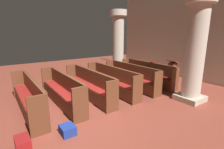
% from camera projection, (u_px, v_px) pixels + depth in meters
% --- Properties ---
extents(ground_plane, '(19.20, 19.20, 0.00)m').
position_uv_depth(ground_plane, '(81.00, 110.00, 5.06)').
color(ground_plane, brown).
extents(back_wall, '(10.00, 0.16, 4.50)m').
position_uv_depth(back_wall, '(197.00, 33.00, 7.95)').
color(back_wall, beige).
rests_on(back_wall, ground).
extents(pew_row_0, '(2.98, 0.46, 0.96)m').
position_uv_depth(pew_row_0, '(147.00, 72.00, 7.67)').
color(pew_row_0, brown).
rests_on(pew_row_0, ground).
extents(pew_row_1, '(2.98, 0.46, 0.96)m').
position_uv_depth(pew_row_1, '(131.00, 76.00, 7.11)').
color(pew_row_1, brown).
rests_on(pew_row_1, ground).
extents(pew_row_2, '(2.98, 0.47, 0.96)m').
position_uv_depth(pew_row_2, '(112.00, 79.00, 6.55)').
color(pew_row_2, brown).
rests_on(pew_row_2, ground).
extents(pew_row_3, '(2.98, 0.46, 0.96)m').
position_uv_depth(pew_row_3, '(89.00, 84.00, 5.99)').
color(pew_row_3, brown).
rests_on(pew_row_3, ground).
extents(pew_row_4, '(2.98, 0.46, 0.96)m').
position_uv_depth(pew_row_4, '(62.00, 89.00, 5.43)').
color(pew_row_4, brown).
rests_on(pew_row_4, ground).
extents(pew_row_5, '(2.98, 0.47, 0.96)m').
position_uv_depth(pew_row_5, '(28.00, 95.00, 4.87)').
color(pew_row_5, brown).
rests_on(pew_row_5, ground).
extents(pillar_aisle_side, '(0.89, 0.89, 3.42)m').
position_uv_depth(pillar_aisle_side, '(196.00, 48.00, 5.38)').
color(pillar_aisle_side, '#B6AD9A').
rests_on(pillar_aisle_side, ground).
extents(pillar_far_side, '(0.89, 0.89, 3.42)m').
position_uv_depth(pillar_far_side, '(118.00, 42.00, 9.15)').
color(pillar_far_side, '#B6AD9A').
rests_on(pillar_far_side, ground).
extents(lectern, '(0.48, 0.45, 1.08)m').
position_uv_depth(lectern, '(172.00, 74.00, 7.66)').
color(lectern, brown).
rests_on(lectern, ground).
extents(hymn_book, '(0.16, 0.21, 0.03)m').
position_uv_depth(hymn_book, '(153.00, 62.00, 7.55)').
color(hymn_book, maroon).
rests_on(hymn_book, pew_row_0).
extents(kneeler_box_red, '(0.42, 0.27, 0.21)m').
position_uv_depth(kneeler_box_red, '(23.00, 143.00, 3.39)').
color(kneeler_box_red, maroon).
rests_on(kneeler_box_red, ground).
extents(kneeler_box_blue, '(0.35, 0.31, 0.21)m').
position_uv_depth(kneeler_box_blue, '(68.00, 130.00, 3.84)').
color(kneeler_box_blue, navy).
rests_on(kneeler_box_blue, ground).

